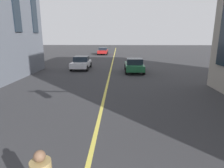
% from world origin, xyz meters
% --- Properties ---
extents(lane_centre_line, '(80.00, 0.16, 0.01)m').
position_xyz_m(lane_centre_line, '(20.00, 0.00, 0.00)').
color(lane_centre_line, '#D8C64C').
rests_on(lane_centre_line, ground_plane).
extents(car_red_near, '(4.40, 1.95, 1.37)m').
position_xyz_m(car_red_near, '(38.88, 2.30, 0.70)').
color(car_red_near, '#B21E1E').
rests_on(car_red_near, ground_plane).
extents(car_green_oncoming, '(3.90, 1.89, 1.40)m').
position_xyz_m(car_green_oncoming, '(19.61, -2.44, 0.70)').
color(car_green_oncoming, '#1E6038').
rests_on(car_green_oncoming, ground_plane).
extents(car_white_mid, '(3.90, 1.89, 1.40)m').
position_xyz_m(car_white_mid, '(21.31, 3.30, 0.70)').
color(car_white_mid, silver).
rests_on(car_white_mid, ground_plane).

